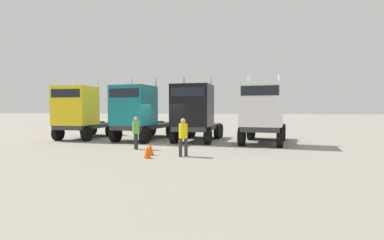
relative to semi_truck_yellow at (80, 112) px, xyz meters
name	(u,v)px	position (x,y,z in m)	size (l,w,h in m)	color
ground	(161,145)	(6.69, -2.27, -1.95)	(200.00, 200.00, 0.00)	gray
semi_truck_yellow	(80,112)	(0.00, 0.00, 0.00)	(2.64, 5.79, 4.36)	#333338
semi_truck_teal	(139,113)	(4.54, -0.22, -0.02)	(3.49, 6.71, 4.33)	#333338
semi_truck_black	(195,113)	(8.41, -0.28, -0.01)	(2.99, 5.86, 4.35)	#333338
semi_truck_white	(263,113)	(12.75, -0.68, 0.01)	(3.40, 6.27, 4.36)	#333338
visitor_in_hivis	(183,134)	(8.88, -6.09, -0.92)	(0.56, 0.56, 1.77)	#323232
visitor_with_camera	(136,130)	(5.82, -4.17, -0.92)	(0.55, 0.55, 1.78)	#242424
traffic_cone_near	(150,149)	(7.25, -6.04, -1.64)	(0.36, 0.36, 0.62)	#F2590C
traffic_cone_mid	(147,152)	(7.40, -6.86, -1.67)	(0.36, 0.36, 0.56)	#F2590C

